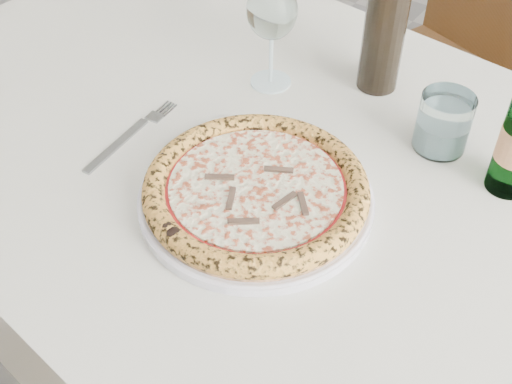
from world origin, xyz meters
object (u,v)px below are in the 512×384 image
(pizza, at_px, (256,189))
(wine_glass, at_px, (272,13))
(chair_far, at_px, (467,50))
(tumbler, at_px, (443,126))
(plate, at_px, (256,198))
(wine_bottle, at_px, (386,23))
(dining_table, at_px, (293,205))

(pizza, height_order, wine_glass, wine_glass)
(chair_far, bearing_deg, tumbler, -75.76)
(chair_far, distance_m, plate, 0.94)
(chair_far, bearing_deg, wine_glass, -101.16)
(chair_far, xyz_separation_m, tumbler, (0.17, -0.66, 0.26))
(tumbler, distance_m, wine_bottle, 0.19)
(plate, xyz_separation_m, pizza, (-0.00, -0.00, 0.02))
(wine_glass, bearing_deg, wine_bottle, 33.33)
(wine_glass, distance_m, tumbler, 0.31)
(dining_table, relative_size, pizza, 5.16)
(dining_table, relative_size, plate, 4.92)
(dining_table, distance_m, wine_glass, 0.30)
(plate, height_order, wine_glass, wine_glass)
(dining_table, relative_size, chair_far, 1.68)
(tumbler, xyz_separation_m, wine_bottle, (-0.15, 0.09, 0.08))
(pizza, xyz_separation_m, wine_bottle, (0.00, 0.34, 0.09))
(plate, bearing_deg, dining_table, 90.00)
(chair_far, relative_size, wine_glass, 5.20)
(wine_glass, relative_size, tumbler, 2.04)
(dining_table, xyz_separation_m, wine_bottle, (0.00, 0.24, 0.20))
(plate, bearing_deg, pizza, -120.00)
(chair_far, xyz_separation_m, wine_glass, (-0.13, -0.66, 0.35))
(wine_glass, bearing_deg, plate, -59.48)
(dining_table, height_order, plate, plate)
(chair_far, bearing_deg, pizza, -89.09)
(chair_far, height_order, wine_glass, wine_glass)
(chair_far, bearing_deg, dining_table, -88.97)
(pizza, relative_size, tumbler, 3.46)
(wine_glass, distance_m, wine_bottle, 0.18)
(wine_glass, bearing_deg, dining_table, -45.26)
(chair_far, relative_size, tumbler, 10.61)
(chair_far, distance_m, pizza, 0.94)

